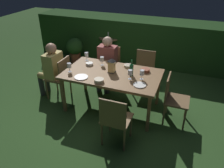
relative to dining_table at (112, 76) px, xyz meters
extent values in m
plane|color=#2D5123|center=(0.00, 0.00, -0.69)|extent=(16.00, 16.00, 0.00)
cube|color=olive|center=(0.00, 0.00, 0.03)|extent=(1.73, 0.99, 0.04)
cube|color=olive|center=(-0.79, -0.43, -0.34)|extent=(0.05, 0.05, 0.70)
cube|color=olive|center=(0.79, -0.43, -0.34)|extent=(0.05, 0.05, 0.70)
cube|color=olive|center=(-0.79, 0.43, -0.34)|extent=(0.05, 0.05, 0.70)
cube|color=olive|center=(0.79, 0.43, -0.34)|extent=(0.05, 0.05, 0.70)
cube|color=brown|center=(0.39, 0.82, -0.26)|extent=(0.42, 0.40, 0.03)
cube|color=brown|center=(0.39, 1.00, -0.03)|extent=(0.40, 0.03, 0.42)
cylinder|color=brown|center=(0.57, 0.65, -0.48)|extent=(0.03, 0.03, 0.42)
cylinder|color=brown|center=(0.21, 0.65, -0.48)|extent=(0.03, 0.03, 0.42)
cylinder|color=brown|center=(0.57, 0.99, -0.48)|extent=(0.03, 0.03, 0.42)
cylinder|color=brown|center=(0.21, 0.99, -0.48)|extent=(0.03, 0.03, 0.42)
cube|color=brown|center=(-1.18, 0.00, -0.26)|extent=(0.40, 0.42, 0.03)
cube|color=brown|center=(-1.00, 0.00, -0.03)|extent=(0.03, 0.40, 0.42)
cylinder|color=brown|center=(-1.35, -0.18, -0.48)|extent=(0.03, 0.03, 0.42)
cylinder|color=brown|center=(-1.35, 0.18, -0.48)|extent=(0.03, 0.03, 0.42)
cylinder|color=brown|center=(-1.01, -0.18, -0.48)|extent=(0.03, 0.03, 0.42)
cylinder|color=brown|center=(-1.01, 0.18, -0.48)|extent=(0.03, 0.03, 0.42)
cube|color=tan|center=(-1.24, 0.00, 0.01)|extent=(0.24, 0.38, 0.50)
sphere|color=tan|center=(-1.24, 0.00, 0.35)|extent=(0.21, 0.21, 0.21)
cylinder|color=tan|center=(-1.38, -0.09, -0.23)|extent=(0.36, 0.13, 0.13)
cylinder|color=tan|center=(-1.38, 0.09, -0.23)|extent=(0.36, 0.13, 0.13)
cylinder|color=#333338|center=(-1.54, -0.09, -0.47)|extent=(0.11, 0.11, 0.45)
cylinder|color=#333338|center=(-1.54, 0.09, -0.47)|extent=(0.11, 0.11, 0.45)
cube|color=brown|center=(-0.39, 0.82, -0.26)|extent=(0.42, 0.40, 0.03)
cube|color=brown|center=(-0.39, 1.00, -0.03)|extent=(0.40, 0.03, 0.42)
cylinder|color=brown|center=(-0.21, 0.65, -0.48)|extent=(0.03, 0.03, 0.42)
cylinder|color=brown|center=(-0.57, 0.65, -0.48)|extent=(0.03, 0.03, 0.42)
cylinder|color=brown|center=(-0.21, 0.99, -0.48)|extent=(0.03, 0.03, 0.42)
cylinder|color=brown|center=(-0.57, 0.99, -0.48)|extent=(0.03, 0.03, 0.42)
cube|color=#9E4C47|center=(-0.39, 0.76, 0.01)|extent=(0.38, 0.24, 0.50)
sphere|color=#D1A889|center=(-0.39, 0.76, 0.35)|extent=(0.21, 0.21, 0.21)
cylinder|color=#9E4C47|center=(-0.30, 0.62, -0.23)|extent=(0.13, 0.36, 0.13)
cylinder|color=#9E4C47|center=(-0.48, 0.62, -0.23)|extent=(0.13, 0.36, 0.13)
cylinder|color=#333338|center=(-0.30, 0.46, -0.47)|extent=(0.11, 0.11, 0.45)
cylinder|color=#333338|center=(-0.48, 0.46, -0.47)|extent=(0.11, 0.11, 0.45)
cube|color=brown|center=(1.18, 0.00, -0.26)|extent=(0.40, 0.42, 0.03)
cube|color=brown|center=(1.00, 0.00, -0.03)|extent=(0.03, 0.40, 0.42)
cylinder|color=brown|center=(1.35, 0.18, -0.48)|extent=(0.03, 0.03, 0.42)
cylinder|color=brown|center=(1.35, -0.18, -0.48)|extent=(0.03, 0.03, 0.42)
cylinder|color=brown|center=(1.01, 0.18, -0.48)|extent=(0.03, 0.03, 0.42)
cylinder|color=brown|center=(1.01, -0.18, -0.48)|extent=(0.03, 0.03, 0.42)
cube|color=brown|center=(0.39, -0.82, -0.26)|extent=(0.42, 0.40, 0.03)
cube|color=brown|center=(0.39, -1.00, -0.03)|extent=(0.40, 0.02, 0.42)
cylinder|color=brown|center=(0.21, -0.65, -0.48)|extent=(0.03, 0.03, 0.42)
cylinder|color=brown|center=(0.57, -0.65, -0.48)|extent=(0.03, 0.03, 0.42)
cylinder|color=brown|center=(0.21, -0.99, -0.48)|extent=(0.03, 0.03, 0.42)
cylinder|color=brown|center=(0.57, -0.99, -0.48)|extent=(0.03, 0.03, 0.42)
cube|color=black|center=(-0.02, 0.04, 0.06)|extent=(0.12, 0.12, 0.01)
cube|color=#F9D17A|center=(-0.02, 0.04, 0.17)|extent=(0.11, 0.11, 0.20)
cone|color=black|center=(-0.02, 0.04, 0.29)|extent=(0.15, 0.15, 0.05)
cylinder|color=#195128|center=(0.34, 0.05, 0.15)|extent=(0.07, 0.07, 0.20)
cylinder|color=#195128|center=(0.34, 0.05, 0.30)|extent=(0.03, 0.03, 0.09)
cylinder|color=silver|center=(0.55, -0.03, 0.06)|extent=(0.06, 0.06, 0.00)
cylinder|color=silver|center=(0.55, -0.03, 0.10)|extent=(0.01, 0.01, 0.08)
cylinder|color=silver|center=(0.55, -0.03, 0.18)|extent=(0.08, 0.08, 0.08)
cylinder|color=maroon|center=(0.55, -0.03, 0.16)|extent=(0.07, 0.07, 0.03)
cylinder|color=silver|center=(-0.68, 0.36, 0.06)|extent=(0.06, 0.06, 0.00)
cylinder|color=silver|center=(-0.68, 0.36, 0.10)|extent=(0.01, 0.01, 0.08)
cylinder|color=silver|center=(-0.68, 0.36, 0.18)|extent=(0.08, 0.08, 0.08)
cylinder|color=maroon|center=(-0.68, 0.36, 0.16)|extent=(0.07, 0.07, 0.03)
cylinder|color=silver|center=(-0.74, -0.22, 0.06)|extent=(0.06, 0.06, 0.00)
cylinder|color=silver|center=(-0.74, -0.22, 0.10)|extent=(0.01, 0.01, 0.08)
cylinder|color=silver|center=(-0.74, -0.22, 0.18)|extent=(0.08, 0.08, 0.08)
cylinder|color=maroon|center=(-0.74, -0.22, 0.16)|extent=(0.07, 0.07, 0.03)
cylinder|color=silver|center=(-0.30, 0.26, 0.06)|extent=(0.06, 0.06, 0.00)
cylinder|color=silver|center=(-0.30, 0.26, 0.10)|extent=(0.01, 0.01, 0.08)
cylinder|color=silver|center=(-0.30, 0.26, 0.18)|extent=(0.08, 0.08, 0.08)
cylinder|color=maroon|center=(-0.30, 0.26, 0.16)|extent=(0.07, 0.07, 0.03)
cylinder|color=silver|center=(0.36, -0.10, 0.06)|extent=(0.06, 0.06, 0.00)
cylinder|color=silver|center=(0.36, -0.10, 0.10)|extent=(0.01, 0.01, 0.08)
cylinder|color=silver|center=(0.36, -0.10, 0.18)|extent=(0.08, 0.08, 0.08)
cylinder|color=maroon|center=(0.36, -0.10, 0.16)|extent=(0.07, 0.07, 0.03)
cylinder|color=white|center=(0.57, -0.25, 0.06)|extent=(0.21, 0.21, 0.01)
cylinder|color=silver|center=(-0.44, -0.34, 0.06)|extent=(0.24, 0.24, 0.01)
cylinder|color=#BCAD8E|center=(-0.09, -0.38, 0.08)|extent=(0.16, 0.16, 0.06)
cylinder|color=#424C1E|center=(-0.09, -0.38, 0.09)|extent=(0.14, 0.14, 0.02)
cylinder|color=silver|center=(-0.53, 0.17, 0.08)|extent=(0.14, 0.14, 0.05)
cylinder|color=tan|center=(-0.53, 0.17, 0.09)|extent=(0.12, 0.12, 0.01)
cylinder|color=#BCAD8E|center=(0.19, 0.36, 0.07)|extent=(0.15, 0.15, 0.04)
cylinder|color=#477533|center=(0.19, 0.36, 0.08)|extent=(0.13, 0.13, 0.01)
cylinder|color=#9E5138|center=(0.55, 0.27, 0.08)|extent=(0.16, 0.16, 0.06)
cylinder|color=beige|center=(0.55, 0.27, 0.09)|extent=(0.13, 0.13, 0.02)
cylinder|color=#9E7A51|center=(-0.88, 2.16, -0.03)|extent=(0.59, 0.59, 0.03)
cylinder|color=#9E7A51|center=(-0.88, 2.16, -0.37)|extent=(0.07, 0.07, 0.64)
cylinder|color=#9E7A51|center=(-0.88, 2.16, -0.68)|extent=(0.44, 0.44, 0.02)
cylinder|color=#B2B7BF|center=(-0.88, 2.16, 0.07)|extent=(0.26, 0.26, 0.17)
cylinder|color=white|center=(-0.88, 2.16, 0.11)|extent=(0.23, 0.23, 0.04)
cylinder|color=#144723|center=(-0.93, 2.16, 0.16)|extent=(0.07, 0.07, 0.16)
cylinder|color=#144723|center=(-0.93, 2.16, 0.29)|extent=(0.03, 0.03, 0.09)
cube|color=#1E4219|center=(0.00, 2.48, -0.11)|extent=(6.12, 0.89, 1.15)
cylinder|color=brown|center=(-1.73, 1.68, -0.56)|extent=(0.28, 0.28, 0.27)
sphere|color=#234C1E|center=(-1.73, 1.68, -0.23)|extent=(0.45, 0.45, 0.45)
camera|label=1|loc=(1.25, -3.28, 1.83)|focal=35.20mm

